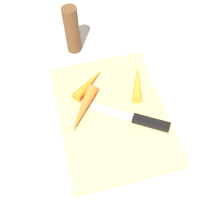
{
  "coord_description": "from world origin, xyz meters",
  "views": [
    {
      "loc": [
        -0.37,
        0.1,
        0.58
      ],
      "look_at": [
        0.0,
        0.0,
        0.01
      ],
      "focal_mm": 44.94,
      "sensor_mm": 36.0,
      "label": 1
    }
  ],
  "objects_px": {
    "knife": "(146,121)",
    "carrot_longest": "(83,109)",
    "cutting_board": "(112,113)",
    "carrot_shortest": "(89,83)",
    "carrot_medium": "(137,82)",
    "pepper_grinder": "(72,30)"
  },
  "relations": [
    {
      "from": "knife",
      "to": "carrot_longest",
      "type": "bearing_deg",
      "value": 7.24
    },
    {
      "from": "knife",
      "to": "carrot_shortest",
      "type": "relative_size",
      "value": 1.59
    },
    {
      "from": "cutting_board",
      "to": "knife",
      "type": "relative_size",
      "value": 2.01
    },
    {
      "from": "carrot_longest",
      "to": "carrot_shortest",
      "type": "bearing_deg",
      "value": -169.43
    },
    {
      "from": "carrot_longest",
      "to": "carrot_medium",
      "type": "xyz_separation_m",
      "value": [
        0.05,
        -0.15,
        -0.0
      ]
    },
    {
      "from": "carrot_longest",
      "to": "carrot_medium",
      "type": "distance_m",
      "value": 0.16
    },
    {
      "from": "carrot_longest",
      "to": "cutting_board",
      "type": "bearing_deg",
      "value": 109.87
    },
    {
      "from": "carrot_shortest",
      "to": "knife",
      "type": "bearing_deg",
      "value": -94.97
    },
    {
      "from": "cutting_board",
      "to": "carrot_longest",
      "type": "height_order",
      "value": "carrot_longest"
    },
    {
      "from": "carrot_longest",
      "to": "pepper_grinder",
      "type": "relative_size",
      "value": 0.95
    },
    {
      "from": "carrot_medium",
      "to": "pepper_grinder",
      "type": "distance_m",
      "value": 0.23
    },
    {
      "from": "carrot_medium",
      "to": "pepper_grinder",
      "type": "xyz_separation_m",
      "value": [
        0.19,
        0.13,
        0.04
      ]
    },
    {
      "from": "knife",
      "to": "carrot_shortest",
      "type": "bearing_deg",
      "value": -20.61
    },
    {
      "from": "knife",
      "to": "carrot_medium",
      "type": "bearing_deg",
      "value": -65.11
    },
    {
      "from": "carrot_longest",
      "to": "carrot_shortest",
      "type": "distance_m",
      "value": 0.08
    },
    {
      "from": "cutting_board",
      "to": "carrot_shortest",
      "type": "xyz_separation_m",
      "value": [
        0.09,
        0.04,
        0.02
      ]
    },
    {
      "from": "cutting_board",
      "to": "carrot_medium",
      "type": "xyz_separation_m",
      "value": [
        0.07,
        -0.09,
        0.02
      ]
    },
    {
      "from": "carrot_shortest",
      "to": "carrot_longest",
      "type": "bearing_deg",
      "value": -153.95
    },
    {
      "from": "knife",
      "to": "carrot_longest",
      "type": "relative_size",
      "value": 1.34
    },
    {
      "from": "carrot_medium",
      "to": "pepper_grinder",
      "type": "height_order",
      "value": "pepper_grinder"
    },
    {
      "from": "carrot_medium",
      "to": "knife",
      "type": "bearing_deg",
      "value": -168.99
    },
    {
      "from": "knife",
      "to": "carrot_shortest",
      "type": "distance_m",
      "value": 0.18
    }
  ]
}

